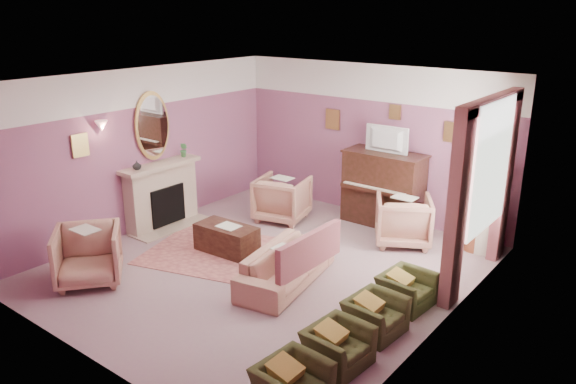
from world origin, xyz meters
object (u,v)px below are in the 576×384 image
Objects in this scene: floral_armchair_right at (403,218)px; olive_chair_a at (292,378)px; television at (385,138)px; side_table at (486,230)px; coffee_table at (227,239)px; olive_chair_c at (375,310)px; piano at (383,189)px; olive_chair_b at (338,341)px; floral_armchair_front at (88,253)px; floral_armchair_left at (282,196)px; olive_chair_d at (406,285)px; sofa at (286,259)px.

floral_armchair_right reaches higher than olive_chair_a.
side_table is (1.89, 0.01, -1.25)m from television.
side_table is (1.18, 0.55, -0.10)m from floral_armchair_right.
olive_chair_c is at bearing -11.43° from coffee_table.
piano is at bearing 62.98° from coffee_table.
olive_chair_b is (0.98, -3.48, -0.15)m from floral_armchair_right.
piano reaches higher than olive_chair_b.
olive_chair_b is at bearing -90.00° from olive_chair_c.
television is 0.89× the size of floral_armchair_front.
floral_armchair_right is at bearing 110.28° from olive_chair_c.
floral_armchair_left is (-1.55, -0.91, -1.15)m from television.
olive_chair_c is 1.00× the size of olive_chair_d.
floral_armchair_right is (2.26, 0.36, 0.00)m from floral_armchair_left.
olive_chair_b is at bearing -74.23° from floral_armchair_right.
floral_armchair_right is (0.71, -0.54, -1.15)m from television.
olive_chair_b is at bearing -90.00° from olive_chair_d.
floral_armchair_front is at bearing -172.40° from olive_chair_b.
coffee_table is 1.45× the size of olive_chair_b.
floral_armchair_right is 1.31× the size of olive_chair_a.
floral_armchair_front is at bearing -99.77° from floral_armchair_left.
olive_chair_a is 0.82m from olive_chair_b.
coffee_table is at bearing -83.18° from floral_armchair_left.
piano reaches higher than olive_chair_c.
olive_chair_c is at bearing 90.00° from olive_chair_a.
olive_chair_b is (1.69, -4.03, -1.30)m from television.
television is 4.56m from olive_chair_b.
olive_chair_a is 2.46m from olive_chair_d.
television is 1.16× the size of olive_chair_d.
television is 0.89× the size of floral_armchair_left.
television is at bearing 62.54° from coffee_table.
sofa is 3.39m from side_table.
television reaches higher than sofa.
floral_armchair_left is (-1.55, -0.96, -0.20)m from piano.
floral_armchair_front is at bearing -125.79° from floral_armchair_right.
television reaches higher than olive_chair_a.
side_table is at bearing 87.67° from olive_chair_a.
olive_chair_d is (1.69, -2.39, -1.30)m from television.
side_table reaches higher than olive_chair_d.
piano is at bearing 90.00° from television.
floral_armchair_front is (-0.83, -1.95, 0.23)m from coffee_table.
side_table reaches higher than olive_chair_a.
television is 2.27m from side_table.
piano is 1.83m from floral_armchair_left.
coffee_table is at bearing -141.22° from side_table.
olive_chair_b is 1.00× the size of olive_chair_d.
piano is 1.55× the size of floral_armchair_right.
television is 0.80× the size of coffee_table.
side_table is at bearing 48.23° from floral_armchair_front.
coffee_table is 1.45× the size of olive_chair_d.
olive_chair_b is 0.98× the size of side_table.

